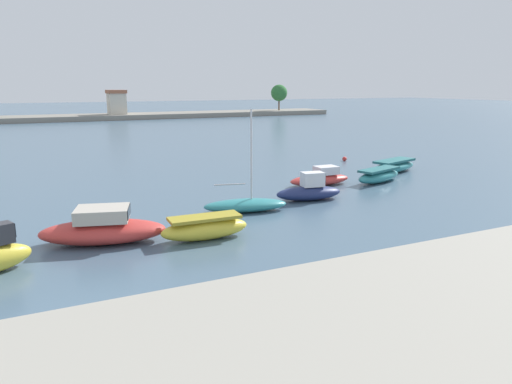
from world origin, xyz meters
name	(u,v)px	position (x,y,z in m)	size (l,w,h in m)	color
ground_plane	(97,339)	(0.00, 0.00, 0.00)	(400.00, 400.00, 0.00)	#476075
moored_boat_2	(103,229)	(1.45, 8.51, 0.65)	(5.88, 3.55, 1.63)	#C63833
moored_boat_3	(205,228)	(5.72, 7.03, 0.53)	(4.13, 1.47, 1.10)	yellow
moored_boat_4	(245,205)	(9.44, 10.72, 0.38)	(4.93, 2.69, 5.67)	teal
moored_boat_5	(309,191)	(14.12, 11.52, 0.56)	(4.36, 2.25, 1.72)	navy
moored_boat_6	(321,178)	(17.23, 14.99, 0.48)	(4.67, 1.82, 1.32)	#C63833
moored_boat_7	(379,176)	(21.58, 13.97, 0.49)	(4.84, 2.77, 1.03)	teal
moored_boat_8	(394,166)	(25.48, 16.77, 0.48)	(5.33, 3.10, 1.01)	teal
mooring_buoy_0	(344,159)	(25.24, 23.19, 0.21)	(0.42, 0.42, 0.42)	red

